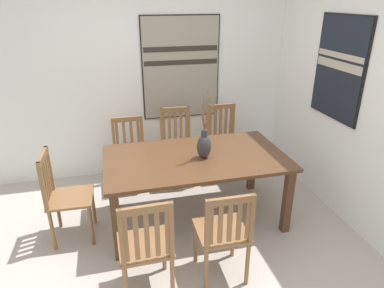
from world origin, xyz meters
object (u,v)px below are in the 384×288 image
painting_on_back_wall (181,68)px  painting_on_side_wall (340,68)px  dining_table (195,165)px  chair_0 (223,139)px  chair_2 (177,144)px  chair_4 (224,232)px  centerpiece_vase (204,145)px  chair_3 (146,246)px  chair_1 (63,194)px  chair_5 (130,151)px

painting_on_back_wall → painting_on_side_wall: painting_on_side_wall is taller
dining_table → chair_0: (0.64, 0.95, -0.15)m
chair_2 → chair_4: 1.84m
centerpiece_vase → painting_on_side_wall: bearing=2.8°
chair_3 → chair_4: bearing=2.6°
chair_4 → chair_1: bearing=145.5°
chair_4 → painting_on_back_wall: (0.14, 2.24, 0.93)m
dining_table → chair_0: size_ratio=1.95×
dining_table → chair_4: 0.94m
chair_0 → chair_2: chair_2 is taller
chair_3 → chair_5: bearing=89.1°
centerpiece_vase → chair_0: (0.56, 0.99, -0.40)m
chair_1 → painting_on_back_wall: painting_on_back_wall is taller
dining_table → chair_3: bearing=-124.1°
centerpiece_vase → chair_0: 1.21m
chair_5 → painting_on_side_wall: bearing=-22.3°
dining_table → painting_on_back_wall: size_ratio=1.41×
chair_2 → painting_on_back_wall: size_ratio=0.73×
dining_table → painting_on_side_wall: bearing=1.1°
chair_1 → painting_on_side_wall: bearing=0.6°
chair_1 → chair_5: bearing=52.3°
chair_5 → painting_on_side_wall: size_ratio=0.82×
painting_on_side_wall → chair_0: bearing=135.4°
chair_1 → chair_3: bearing=-54.0°
chair_3 → chair_0: bearing=55.9°
chair_0 → chair_1: size_ratio=1.01×
dining_table → chair_1: (-1.33, -0.00, -0.16)m
chair_0 → chair_3: bearing=-124.1°
chair_2 → chair_3: 1.97m
chair_2 → painting_on_side_wall: bearing=-29.3°
chair_0 → chair_3: chair_0 is taller
chair_2 → chair_0: bearing=2.8°
dining_table → centerpiece_vase: (0.08, -0.04, 0.24)m
dining_table → painting_on_side_wall: 1.83m
chair_4 → painting_on_back_wall: 2.43m
chair_3 → chair_4: chair_3 is taller
centerpiece_vase → chair_3: size_ratio=0.74×
dining_table → chair_3: 1.16m
chair_4 → chair_5: bearing=108.5°
dining_table → chair_5: 1.13m
chair_0 → chair_5: bearing=-179.1°
chair_0 → chair_2: (-0.65, -0.03, 0.01)m
chair_5 → painting_on_side_wall: (2.19, -0.90, 1.11)m
chair_2 → painting_on_side_wall: size_ratio=0.90×
chair_3 → chair_4: 0.65m
chair_1 → painting_on_back_wall: size_ratio=0.71×
dining_table → painting_on_back_wall: (0.15, 1.32, 0.76)m
dining_table → chair_2: size_ratio=1.92×
chair_5 → chair_3: bearing=-90.9°
chair_3 → painting_on_back_wall: painting_on_back_wall is taller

